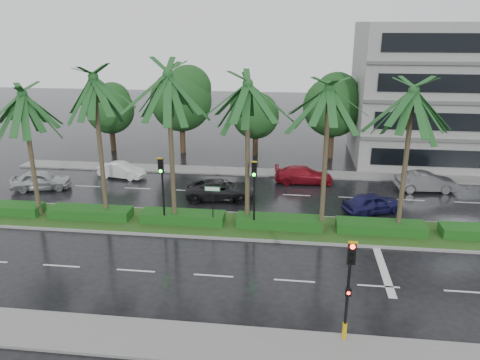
# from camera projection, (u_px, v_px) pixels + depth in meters

# --- Properties ---
(ground) EXTENTS (120.00, 120.00, 0.00)m
(ground) POSITION_uv_depth(u_px,v_px,m) (228.00, 233.00, 27.95)
(ground) COLOR black
(ground) RESTS_ON ground
(near_sidewalk) EXTENTS (40.00, 2.40, 0.12)m
(near_sidewalk) POSITION_uv_depth(u_px,v_px,m) (190.00, 342.00, 18.34)
(near_sidewalk) COLOR slate
(near_sidewalk) RESTS_ON ground
(far_sidewalk) EXTENTS (40.00, 2.00, 0.12)m
(far_sidewalk) POSITION_uv_depth(u_px,v_px,m) (249.00, 172.00, 39.21)
(far_sidewalk) COLOR slate
(far_sidewalk) RESTS_ON ground
(median) EXTENTS (36.00, 4.00, 0.15)m
(median) POSITION_uv_depth(u_px,v_px,m) (231.00, 225.00, 28.87)
(median) COLOR gray
(median) RESTS_ON ground
(hedge) EXTENTS (35.20, 1.40, 0.60)m
(hedge) POSITION_uv_depth(u_px,v_px,m) (231.00, 219.00, 28.75)
(hedge) COLOR #174714
(hedge) RESTS_ON median
(lane_markings) EXTENTS (34.00, 13.06, 0.01)m
(lane_markings) POSITION_uv_depth(u_px,v_px,m) (279.00, 239.00, 27.19)
(lane_markings) COLOR silver
(lane_markings) RESTS_ON ground
(palm_row) EXTENTS (26.30, 4.20, 9.84)m
(palm_row) POSITION_uv_depth(u_px,v_px,m) (208.00, 96.00, 26.50)
(palm_row) COLOR #3F3724
(palm_row) RESTS_ON median
(signal_near) EXTENTS (0.34, 0.45, 4.36)m
(signal_near) POSITION_uv_depth(u_px,v_px,m) (349.00, 287.00, 17.62)
(signal_near) COLOR black
(signal_near) RESTS_ON near_sidewalk
(signal_median_left) EXTENTS (0.34, 0.42, 4.36)m
(signal_median_left) POSITION_uv_depth(u_px,v_px,m) (162.00, 181.00, 27.74)
(signal_median_left) COLOR black
(signal_median_left) RESTS_ON median
(signal_median_right) EXTENTS (0.34, 0.42, 4.36)m
(signal_median_right) POSITION_uv_depth(u_px,v_px,m) (254.00, 185.00, 27.10)
(signal_median_right) COLOR black
(signal_median_right) RESTS_ON median
(street_sign) EXTENTS (0.95, 0.09, 2.60)m
(street_sign) POSITION_uv_depth(u_px,v_px,m) (213.00, 196.00, 27.84)
(street_sign) COLOR black
(street_sign) RESTS_ON median
(bg_trees) EXTENTS (32.99, 5.73, 8.28)m
(bg_trees) POSITION_uv_depth(u_px,v_px,m) (267.00, 104.00, 42.80)
(bg_trees) COLOR #372C19
(bg_trees) RESTS_ON ground
(building) EXTENTS (16.00, 10.00, 12.00)m
(building) POSITION_uv_depth(u_px,v_px,m) (449.00, 94.00, 40.97)
(building) COLOR gray
(building) RESTS_ON ground
(car_silver) EXTENTS (2.84, 4.56, 1.45)m
(car_silver) POSITION_uv_depth(u_px,v_px,m) (41.00, 180.00, 35.03)
(car_silver) COLOR #AEB2B6
(car_silver) RESTS_ON ground
(car_white) EXTENTS (1.95, 3.95, 1.24)m
(car_white) POSITION_uv_depth(u_px,v_px,m) (122.00, 170.00, 37.71)
(car_white) COLOR white
(car_white) RESTS_ON ground
(car_darkgrey) EXTENTS (2.93, 5.22, 1.38)m
(car_darkgrey) POSITION_uv_depth(u_px,v_px,m) (221.00, 190.00, 33.18)
(car_darkgrey) COLOR black
(car_darkgrey) RESTS_ON ground
(car_red) EXTENTS (2.07, 4.60, 1.31)m
(car_red) POSITION_uv_depth(u_px,v_px,m) (304.00, 175.00, 36.50)
(car_red) COLOR maroon
(car_red) RESTS_ON ground
(car_blue) EXTENTS (3.13, 4.32, 1.37)m
(car_blue) POSITION_uv_depth(u_px,v_px,m) (373.00, 203.00, 30.71)
(car_blue) COLOR #1A1A4E
(car_blue) RESTS_ON ground
(car_grey) EXTENTS (1.92, 4.51, 1.45)m
(car_grey) POSITION_uv_depth(u_px,v_px,m) (426.00, 182.00, 34.69)
(car_grey) COLOR #4E5053
(car_grey) RESTS_ON ground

